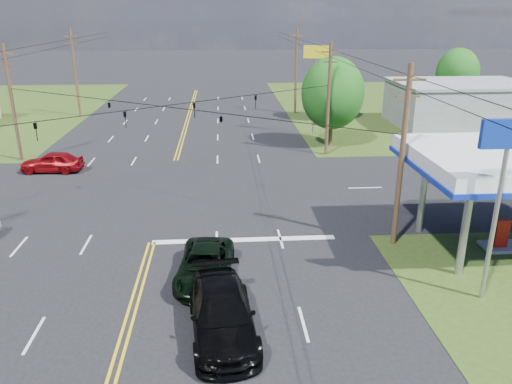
{
  "coord_description": "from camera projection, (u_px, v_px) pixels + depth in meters",
  "views": [
    {
      "loc": [
        3.92,
        -20.79,
        11.75
      ],
      "look_at": [
        5.8,
        6.0,
        2.06
      ],
      "focal_mm": 35.0,
      "sensor_mm": 36.0,
      "label": 1
    }
  ],
  "objects": [
    {
      "name": "polesign_se",
      "position": [
        505.0,
        160.0,
        19.66
      ],
      "size": [
        2.33,
        0.25,
        7.93
      ],
      "color": "#A5A5AA",
      "rests_on": "ground"
    },
    {
      "name": "pole_left_far",
      "position": [
        75.0,
        72.0,
        58.17
      ],
      "size": [
        1.6,
        0.28,
        10.0
      ],
      "color": "#3B2A19",
      "rests_on": "ground"
    },
    {
      "name": "power_lines",
      "position": [
        154.0,
        69.0,
        29.7
      ],
      "size": [
        26.04,
        100.0,
        0.64
      ],
      "color": "black",
      "rests_on": "ground"
    },
    {
      "name": "tree_far_r",
      "position": [
        457.0,
        73.0,
        63.34
      ],
      "size": [
        5.32,
        5.32,
        7.63
      ],
      "color": "#3B2A19",
      "rests_on": "ground"
    },
    {
      "name": "stop_bar",
      "position": [
        244.0,
        240.0,
        27.32
      ],
      "size": [
        10.0,
        0.5,
        0.02
      ],
      "primitive_type": "cube",
      "color": "silver",
      "rests_on": "ground"
    },
    {
      "name": "pole_right_far",
      "position": [
        296.0,
        71.0,
        59.87
      ],
      "size": [
        1.6,
        0.28,
        10.0
      ],
      "color": "#3B2A19",
      "rests_on": "ground"
    },
    {
      "name": "span_wire_signals",
      "position": [
        161.0,
        106.0,
        32.46
      ],
      "size": [
        26.0,
        18.0,
        1.13
      ],
      "color": "black",
      "rests_on": "ground"
    },
    {
      "name": "sedan_red",
      "position": [
        52.0,
        162.0,
        38.78
      ],
      "size": [
        4.75,
        2.13,
        1.59
      ],
      "primitive_type": "imported",
      "rotation": [
        0.0,
        0.0,
        -1.63
      ],
      "color": "maroon",
      "rests_on": "ground"
    },
    {
      "name": "pole_se",
      "position": [
        402.0,
        156.0,
        25.24
      ],
      "size": [
        1.6,
        0.28,
        9.5
      ],
      "color": "#3B2A19",
      "rests_on": "ground"
    },
    {
      "name": "suv_black",
      "position": [
        222.0,
        313.0,
        19.13
      ],
      "size": [
        2.99,
        6.18,
        1.73
      ],
      "primitive_type": "imported",
      "rotation": [
        0.0,
        0.0,
        0.1
      ],
      "color": "black",
      "rests_on": "ground"
    },
    {
      "name": "polesign_ne",
      "position": [
        316.0,
        65.0,
        48.48
      ],
      "size": [
        2.32,
        1.16,
        8.76
      ],
      "color": "#A5A5AA",
      "rests_on": "ground"
    },
    {
      "name": "ground",
      "position": [
        167.0,
        193.0,
        34.5
      ],
      "size": [
        280.0,
        280.0,
        0.0
      ],
      "primitive_type": "plane",
      "color": "black",
      "rests_on": "ground"
    },
    {
      "name": "sedan_far",
      "position": [
        465.0,
        172.0,
        36.62
      ],
      "size": [
        5.06,
        2.23,
        1.45
      ],
      "primitive_type": "imported",
      "rotation": [
        0.0,
        0.0,
        -1.53
      ],
      "color": "silver",
      "rests_on": "ground"
    },
    {
      "name": "tree_right_b",
      "position": [
        331.0,
        83.0,
        56.67
      ],
      "size": [
        4.94,
        4.94,
        7.09
      ],
      "color": "#3B2A19",
      "rests_on": "ground"
    },
    {
      "name": "pole_nw",
      "position": [
        12.0,
        102.0,
        40.42
      ],
      "size": [
        1.6,
        0.28,
        9.5
      ],
      "color": "#3B2A19",
      "rests_on": "ground"
    },
    {
      "name": "grass_ne",
      "position": [
        453.0,
        105.0,
        66.83
      ],
      "size": [
        46.0,
        48.0,
        0.03
      ],
      "primitive_type": "cube",
      "color": "#293F14",
      "rests_on": "ground"
    },
    {
      "name": "pole_ne",
      "position": [
        329.0,
        98.0,
        42.13
      ],
      "size": [
        1.6,
        0.28,
        9.5
      ],
      "color": "#3B2A19",
      "rests_on": "ground"
    },
    {
      "name": "retail_ne",
      "position": [
        460.0,
        105.0,
        54.49
      ],
      "size": [
        14.0,
        10.0,
        4.4
      ],
      "primitive_type": "cube",
      "color": "slate",
      "rests_on": "ground"
    },
    {
      "name": "tree_right_a",
      "position": [
        333.0,
        93.0,
        45.03
      ],
      "size": [
        5.7,
        5.7,
        8.18
      ],
      "color": "#3B2A19",
      "rests_on": "ground"
    },
    {
      "name": "pickup_dkgreen",
      "position": [
        205.0,
        265.0,
        23.07
      ],
      "size": [
        2.89,
        5.46,
        1.46
      ],
      "primitive_type": "imported",
      "rotation": [
        0.0,
        0.0,
        -0.09
      ],
      "color": "black",
      "rests_on": "ground"
    }
  ]
}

